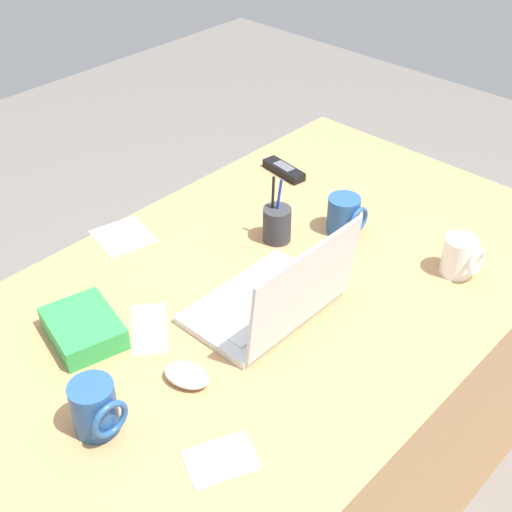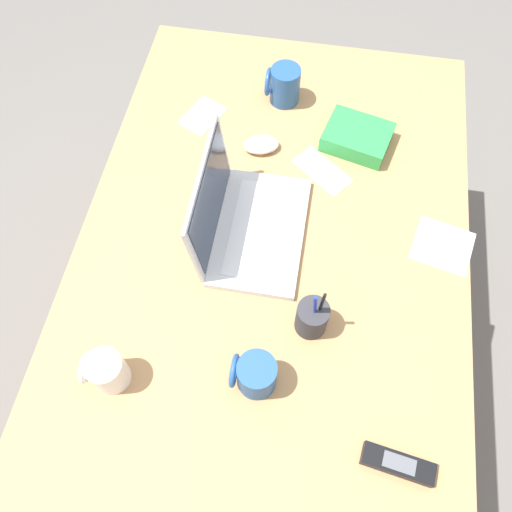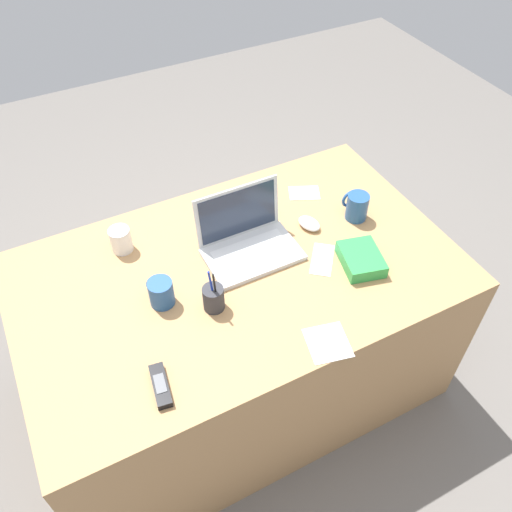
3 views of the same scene
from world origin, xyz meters
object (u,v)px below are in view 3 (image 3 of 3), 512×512
(coffee_mug_white, at_px, (120,239))
(cordless_phone, at_px, (161,386))
(coffee_mug_tall, at_px, (357,206))
(computer_mouse, at_px, (309,224))
(snack_bag, at_px, (361,259))
(coffee_mug_spare, at_px, (161,292))
(pen_holder, at_px, (214,298))
(laptop, at_px, (248,240))

(coffee_mug_white, relative_size, cordless_phone, 0.64)
(coffee_mug_white, height_order, coffee_mug_tall, coffee_mug_tall)
(computer_mouse, height_order, cordless_phone, computer_mouse)
(coffee_mug_white, xyz_separation_m, snack_bag, (0.74, -0.47, -0.02))
(coffee_mug_spare, height_order, snack_bag, coffee_mug_spare)
(cordless_phone, bearing_deg, pen_holder, 37.92)
(coffee_mug_tall, xyz_separation_m, snack_bag, (-0.13, -0.22, -0.03))
(coffee_mug_tall, relative_size, coffee_mug_spare, 1.11)
(cordless_phone, bearing_deg, snack_bag, 10.14)
(computer_mouse, distance_m, coffee_mug_white, 0.71)
(laptop, height_order, computer_mouse, laptop)
(coffee_mug_white, height_order, coffee_mug_spare, coffee_mug_spare)
(coffee_mug_spare, relative_size, pen_holder, 0.55)
(coffee_mug_spare, relative_size, cordless_phone, 0.66)
(laptop, bearing_deg, snack_bag, -37.46)
(cordless_phone, xyz_separation_m, snack_bag, (0.81, 0.15, 0.01))
(coffee_mug_tall, xyz_separation_m, pen_holder, (-0.68, -0.16, -0.01))
(cordless_phone, bearing_deg, computer_mouse, 28.02)
(computer_mouse, distance_m, snack_bag, 0.26)
(computer_mouse, bearing_deg, coffee_mug_white, 147.23)
(laptop, distance_m, snack_bag, 0.41)
(laptop, relative_size, coffee_mug_tall, 3.13)
(computer_mouse, height_order, pen_holder, pen_holder)
(laptop, relative_size, pen_holder, 1.91)
(pen_holder, bearing_deg, cordless_phone, -142.08)
(snack_bag, bearing_deg, coffee_mug_tall, 59.87)
(computer_mouse, bearing_deg, coffee_mug_spare, 173.11)
(coffee_mug_white, bearing_deg, pen_holder, -65.11)
(cordless_phone, xyz_separation_m, pen_holder, (0.26, 0.21, 0.04))
(coffee_mug_spare, height_order, pen_holder, pen_holder)
(laptop, height_order, pen_holder, laptop)
(computer_mouse, xyz_separation_m, snack_bag, (0.06, -0.25, 0.01))
(coffee_mug_white, height_order, cordless_phone, coffee_mug_white)
(laptop, xyz_separation_m, snack_bag, (0.33, -0.25, -0.02))
(computer_mouse, relative_size, coffee_mug_white, 1.01)
(coffee_mug_white, height_order, pen_holder, pen_holder)
(pen_holder, relative_size, snack_bag, 1.03)
(computer_mouse, distance_m, coffee_mug_spare, 0.64)
(computer_mouse, bearing_deg, coffee_mug_tall, -24.82)
(pen_holder, bearing_deg, snack_bag, -6.28)
(coffee_mug_white, distance_m, coffee_mug_tall, 0.90)
(coffee_mug_spare, distance_m, snack_bag, 0.71)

